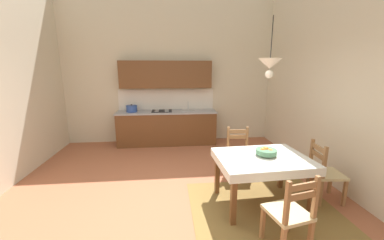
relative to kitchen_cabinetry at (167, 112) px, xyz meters
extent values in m
cube|color=#A86042|center=(0.11, -2.99, -0.91)|extent=(6.15, 7.13, 0.10)
cube|color=beige|center=(0.11, 0.33, 1.18)|extent=(6.15, 0.12, 4.08)
cube|color=beige|center=(2.94, -2.99, 1.18)|extent=(0.12, 7.13, 4.08)
cube|color=olive|center=(1.40, -3.16, -0.85)|extent=(2.10, 1.60, 0.01)
cube|color=brown|center=(0.01, -0.04, -0.43)|extent=(2.59, 0.60, 0.86)
cube|color=#9E9EA3|center=(0.01, -0.05, 0.02)|extent=(2.62, 0.63, 0.04)
cube|color=white|center=(0.01, 0.26, 0.32)|extent=(2.59, 0.01, 0.55)
cube|color=brown|center=(0.01, 0.09, 0.99)|extent=(2.38, 0.34, 0.70)
cube|color=black|center=(0.01, -0.31, -0.81)|extent=(2.55, 0.02, 0.09)
cylinder|color=silver|center=(0.59, -0.04, 0.04)|extent=(0.34, 0.34, 0.02)
cylinder|color=silver|center=(0.59, 0.10, 0.15)|extent=(0.02, 0.02, 0.22)
cube|color=black|center=(-0.12, -0.04, 0.05)|extent=(0.52, 0.42, 0.01)
cylinder|color=silver|center=(-0.25, -0.14, 0.06)|extent=(0.11, 0.11, 0.01)
cylinder|color=silver|center=(0.01, -0.14, 0.06)|extent=(0.11, 0.11, 0.01)
cylinder|color=silver|center=(-0.25, 0.06, 0.06)|extent=(0.11, 0.11, 0.01)
cylinder|color=silver|center=(0.01, 0.06, 0.06)|extent=(0.11, 0.11, 0.01)
cylinder|color=#2D4C9E|center=(-0.90, -0.06, 0.12)|extent=(0.28, 0.28, 0.15)
cylinder|color=#2D4C9E|center=(-0.90, -0.06, 0.20)|extent=(0.29, 0.29, 0.02)
sphere|color=black|center=(-0.90, -0.06, 0.23)|extent=(0.04, 0.04, 0.04)
cube|color=brown|center=(1.40, -3.06, -0.12)|extent=(1.29, 0.99, 0.02)
cube|color=brown|center=(0.87, -3.49, -0.49)|extent=(0.07, 0.07, 0.73)
cube|color=brown|center=(1.98, -3.43, -0.49)|extent=(0.07, 0.07, 0.73)
cube|color=brown|center=(0.82, -2.69, -0.49)|extent=(0.07, 0.07, 0.73)
cube|color=brown|center=(1.94, -2.63, -0.49)|extent=(0.07, 0.07, 0.73)
cube|color=silver|center=(1.40, -3.06, -0.10)|extent=(1.35, 1.05, 0.00)
cube|color=silver|center=(1.43, -3.55, -0.17)|extent=(1.30, 0.08, 0.12)
cube|color=silver|center=(1.38, -2.57, -0.17)|extent=(1.30, 0.08, 0.12)
cube|color=silver|center=(0.75, -3.09, -0.17)|extent=(0.06, 0.98, 0.12)
cube|color=silver|center=(2.05, -3.02, -0.17)|extent=(0.06, 0.98, 0.12)
cube|color=#D1BC89|center=(1.34, -2.18, -0.43)|extent=(0.45, 0.45, 0.04)
cube|color=#996B42|center=(1.50, -2.37, -0.65)|extent=(0.05, 0.05, 0.41)
cube|color=#996B42|center=(1.15, -2.34, -0.65)|extent=(0.05, 0.05, 0.41)
cube|color=#996B42|center=(1.53, -2.01, -0.39)|extent=(0.05, 0.05, 0.93)
cube|color=#996B42|center=(1.17, -1.98, -0.39)|extent=(0.05, 0.05, 0.93)
cube|color=#996B42|center=(1.35, -2.00, -0.01)|extent=(0.32, 0.05, 0.07)
cube|color=#996B42|center=(1.35, -2.00, -0.12)|extent=(0.32, 0.05, 0.07)
cube|color=#D1BC89|center=(2.46, -3.06, -0.43)|extent=(0.46, 0.46, 0.04)
cube|color=#996B42|center=(2.65, -2.89, -0.65)|extent=(0.05, 0.05, 0.41)
cube|color=#996B42|center=(2.62, -3.25, -0.65)|extent=(0.05, 0.05, 0.41)
cube|color=#996B42|center=(2.30, -2.86, -0.39)|extent=(0.05, 0.05, 0.93)
cube|color=#996B42|center=(2.26, -3.22, -0.39)|extent=(0.05, 0.05, 0.93)
cube|color=#996B42|center=(2.28, -3.04, -0.01)|extent=(0.05, 0.32, 0.07)
cube|color=#996B42|center=(2.28, -3.04, -0.12)|extent=(0.05, 0.32, 0.07)
cube|color=#D1BC89|center=(1.36, -3.92, -0.43)|extent=(0.50, 0.50, 0.04)
cube|color=#996B42|center=(1.15, -3.78, -0.65)|extent=(0.05, 0.05, 0.41)
cube|color=#996B42|center=(1.50, -3.70, -0.65)|extent=(0.05, 0.05, 0.41)
cube|color=#996B42|center=(1.22, -4.13, -0.39)|extent=(0.05, 0.05, 0.93)
cube|color=#996B42|center=(1.57, -4.05, -0.39)|extent=(0.05, 0.05, 0.93)
cube|color=#996B42|center=(1.40, -4.09, -0.01)|extent=(0.32, 0.09, 0.07)
cube|color=#996B42|center=(1.40, -4.09, -0.12)|extent=(0.32, 0.09, 0.07)
cylinder|color=#4C7F5B|center=(1.47, -3.02, -0.09)|extent=(0.17, 0.17, 0.02)
cylinder|color=#4C7F5B|center=(1.47, -3.02, -0.04)|extent=(0.30, 0.30, 0.07)
sphere|color=orange|center=(1.42, -3.01, -0.03)|extent=(0.09, 0.09, 0.09)
sphere|color=orange|center=(1.53, -3.04, -0.04)|extent=(0.08, 0.08, 0.08)
sphere|color=orange|center=(1.47, -2.99, -0.03)|extent=(0.10, 0.10, 0.10)
cylinder|color=black|center=(1.44, -3.01, 1.54)|extent=(0.01, 0.01, 0.57)
cone|color=silver|center=(1.44, -3.01, 1.21)|extent=(0.32, 0.32, 0.14)
sphere|color=white|center=(1.44, -3.01, 1.07)|extent=(0.11, 0.11, 0.11)
camera|label=1|loc=(0.06, -6.08, 1.15)|focal=21.53mm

